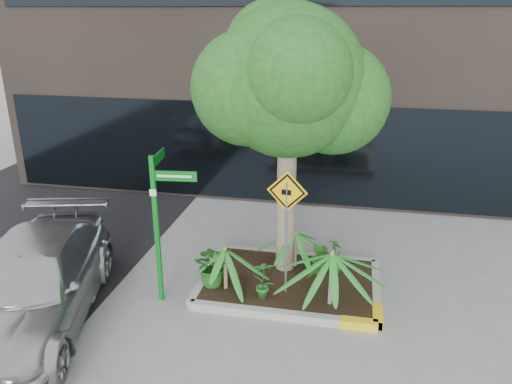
% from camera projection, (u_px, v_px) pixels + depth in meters
% --- Properties ---
extents(ground, '(80.00, 80.00, 0.00)m').
position_uv_depth(ground, '(277.00, 293.00, 9.21)').
color(ground, gray).
rests_on(ground, ground).
extents(planter, '(3.35, 2.36, 0.15)m').
position_uv_depth(planter, '(291.00, 282.00, 9.38)').
color(planter, '#9E9E99').
rests_on(planter, ground).
extents(tree, '(3.43, 3.04, 5.14)m').
position_uv_depth(tree, '(289.00, 81.00, 8.61)').
color(tree, tan).
rests_on(tree, ground).
extents(palm_front, '(1.14, 1.14, 1.27)m').
position_uv_depth(palm_front, '(332.00, 254.00, 8.29)').
color(palm_front, tan).
rests_on(palm_front, ground).
extents(palm_left, '(0.95, 0.95, 1.06)m').
position_uv_depth(palm_left, '(225.00, 249.00, 8.82)').
color(palm_left, tan).
rests_on(palm_left, ground).
extents(palm_back, '(0.85, 0.85, 0.95)m').
position_uv_depth(palm_back, '(296.00, 233.00, 9.64)').
color(palm_back, tan).
rests_on(palm_back, ground).
extents(parked_car, '(3.10, 5.11, 1.38)m').
position_uv_depth(parked_car, '(31.00, 285.00, 8.13)').
color(parked_car, '#B1B2B7').
rests_on(parked_car, ground).
extents(shrub_a, '(0.98, 0.98, 0.81)m').
position_uv_depth(shrub_a, '(213.00, 264.00, 9.09)').
color(shrub_a, '#1F621C').
rests_on(shrub_a, planter).
extents(shrub_b, '(0.54, 0.54, 0.69)m').
position_uv_depth(shrub_b, '(335.00, 256.00, 9.55)').
color(shrub_b, '#206C25').
rests_on(shrub_b, planter).
extents(shrub_c, '(0.48, 0.48, 0.75)m').
position_uv_depth(shrub_c, '(263.00, 279.00, 8.66)').
color(shrub_c, '#1F611E').
rests_on(shrub_c, planter).
extents(shrub_d, '(0.52, 0.52, 0.68)m').
position_uv_depth(shrub_d, '(320.00, 257.00, 9.48)').
color(shrub_d, '#26621C').
rests_on(shrub_d, planter).
extents(street_sign_post, '(0.83, 0.79, 2.69)m').
position_uv_depth(street_sign_post, '(159.00, 213.00, 8.48)').
color(street_sign_post, '#0A781B').
rests_on(street_sign_post, ground).
extents(cattle_sign, '(0.70, 0.13, 2.29)m').
position_uv_depth(cattle_sign, '(287.00, 213.00, 8.41)').
color(cattle_sign, slate).
rests_on(cattle_sign, ground).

